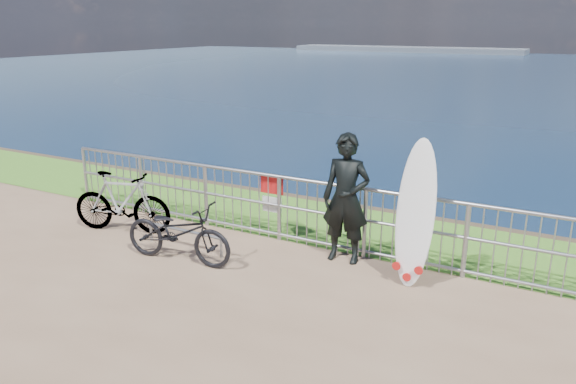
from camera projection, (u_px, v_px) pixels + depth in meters
The scene contains 8 objects.
grass_strip at pixel (334, 224), 10.09m from camera, with size 120.00×120.00×0.00m, color #3C7921.
seascape at pixel (405, 52), 152.96m from camera, with size 260.00×260.00×5.00m.
railing at pixel (307, 212), 9.00m from camera, with size 10.06×0.10×1.13m.
surfer at pixel (346, 199), 8.33m from camera, with size 0.72×0.47×1.97m, color black.
surfboard at pixel (415, 219), 7.62m from camera, with size 0.55×0.49×2.03m.
bicycle_near at pixel (178, 232), 8.43m from camera, with size 0.62×1.79×0.94m, color black.
bicycle_far at pixel (122, 202), 9.63m from camera, with size 0.50×1.78×1.07m, color black.
bike_rack at pixel (185, 233), 8.94m from camera, with size 1.62×0.05×0.34m.
Camera 1 is at (3.84, -6.02, 3.48)m, focal length 35.00 mm.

